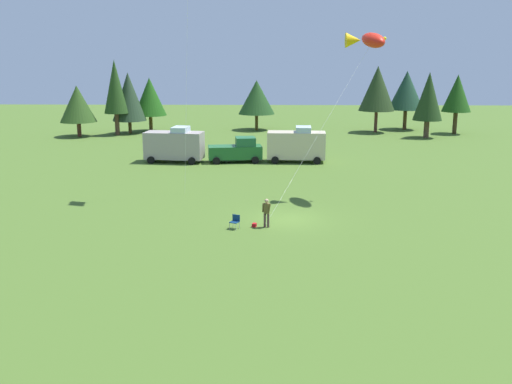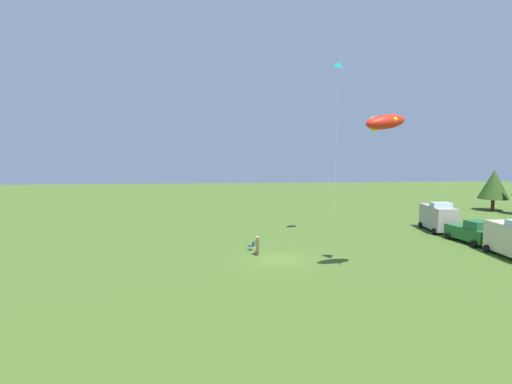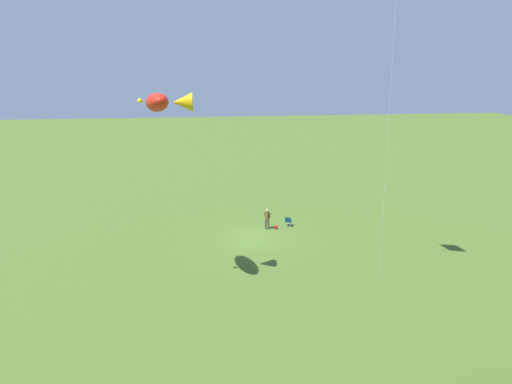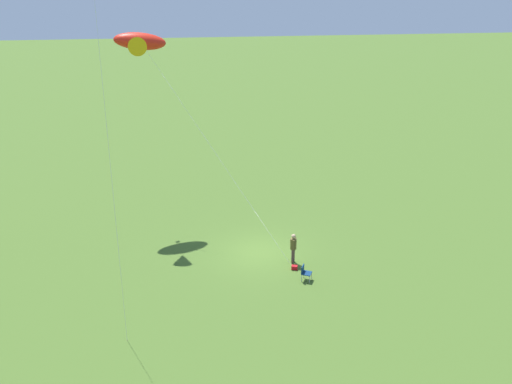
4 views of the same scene
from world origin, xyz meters
The scene contains 8 objects.
ground_plane centered at (0.00, 0.00, 0.00)m, with size 160.00×160.00×0.00m, color #446223.
person_kite_flyer centered at (-1.30, -1.73, 1.02)m, with size 0.54×0.44×1.74m.
folding_chair centered at (-3.15, -2.05, 0.49)m, with size 0.64×0.64×0.82m.
backpack_on_grass centered at (-2.03, -1.69, 0.11)m, with size 0.32×0.22×0.22m, color red.
van_motorhome_grey centered at (-10.08, 19.48, 1.64)m, with size 5.62×3.12×3.34m.
truck_green_flatbed centered at (-4.23, 19.59, 1.10)m, with size 5.22×2.95×2.34m.
kite_large_fish centered at (5.56, 6.28, 10.95)m, with size 8.28×9.51×11.63m.
kite_delta_teal centered at (-6.59, 6.77, 17.29)m, with size 1.62×1.65×17.71m.
Camera 2 is at (32.25, -4.79, 8.99)m, focal length 28.00 mm.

